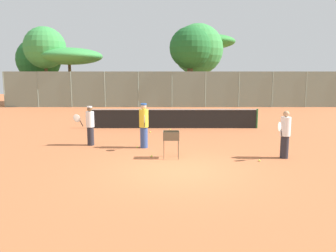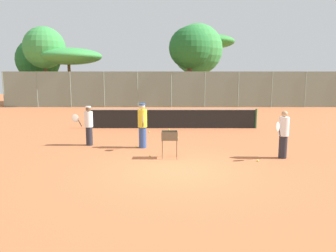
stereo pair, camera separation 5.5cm
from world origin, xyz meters
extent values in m
plane|color=#B26038|center=(0.00, 0.00, 0.00)|extent=(80.00, 80.00, 0.00)
cylinder|color=#26592D|center=(-4.55, 8.05, 0.54)|extent=(0.10, 0.10, 1.07)
cylinder|color=#26592D|center=(4.55, 8.05, 0.54)|extent=(0.10, 0.10, 1.07)
cube|color=black|center=(0.00, 8.05, 0.51)|extent=(9.10, 0.01, 1.01)
cube|color=white|center=(0.00, 8.05, 1.04)|extent=(9.10, 0.02, 0.06)
cylinder|color=gray|center=(-15.13, 19.88, 1.60)|extent=(0.08, 0.08, 3.19)
cylinder|color=gray|center=(-12.11, 19.88, 1.60)|extent=(0.08, 0.08, 3.19)
cylinder|color=gray|center=(-9.08, 19.88, 1.60)|extent=(0.08, 0.08, 3.19)
cylinder|color=gray|center=(-6.05, 19.88, 1.60)|extent=(0.08, 0.08, 3.19)
cylinder|color=gray|center=(-3.03, 19.88, 1.60)|extent=(0.08, 0.08, 3.19)
cylinder|color=gray|center=(0.00, 19.88, 1.60)|extent=(0.08, 0.08, 3.19)
cylinder|color=gray|center=(3.03, 19.88, 1.60)|extent=(0.08, 0.08, 3.19)
cylinder|color=gray|center=(6.05, 19.88, 1.60)|extent=(0.08, 0.08, 3.19)
cylinder|color=gray|center=(9.08, 19.88, 1.60)|extent=(0.08, 0.08, 3.19)
cylinder|color=gray|center=(12.11, 19.88, 1.60)|extent=(0.08, 0.08, 3.19)
cube|color=gray|center=(0.00, 19.88, 1.60)|extent=(30.26, 0.01, 3.19)
cylinder|color=brown|center=(3.67, 25.77, 2.78)|extent=(0.39, 0.39, 5.57)
ellipsoid|color=#338438|center=(3.67, 25.77, 6.34)|extent=(6.14, 6.14, 1.54)
cylinder|color=brown|center=(-11.92, 21.75, 2.13)|extent=(0.30, 0.30, 4.25)
sphere|color=#388E42|center=(-11.92, 21.75, 5.42)|extent=(3.88, 3.88, 3.88)
cylinder|color=brown|center=(1.75, 21.61, 2.12)|extent=(0.54, 0.54, 4.23)
sphere|color=#1E6028|center=(1.75, 21.61, 5.40)|extent=(3.90, 3.90, 3.90)
cylinder|color=brown|center=(-13.63, 24.47, 1.54)|extent=(0.54, 0.54, 3.08)
sphere|color=#1E6028|center=(-13.63, 24.47, 4.41)|extent=(4.42, 4.42, 4.42)
cylinder|color=brown|center=(-9.98, 22.75, 1.93)|extent=(0.29, 0.29, 3.87)
ellipsoid|color=#388E42|center=(-9.98, 22.75, 4.67)|extent=(6.46, 6.46, 1.62)
cylinder|color=brown|center=(2.63, 23.53, 1.95)|extent=(0.26, 0.26, 3.90)
sphere|color=#388E42|center=(2.63, 23.53, 5.40)|extent=(5.01, 5.01, 5.01)
cylinder|color=#26262D|center=(-3.57, 3.67, 0.39)|extent=(0.27, 0.27, 0.77)
cylinder|color=white|center=(-3.57, 3.67, 1.09)|extent=(0.34, 0.34, 0.64)
sphere|color=brown|center=(-3.57, 3.67, 1.52)|extent=(0.21, 0.21, 0.21)
cylinder|color=white|center=(-3.57, 3.67, 1.61)|extent=(0.22, 0.22, 0.05)
cylinder|color=black|center=(-3.91, 3.59, 0.93)|extent=(0.15, 0.06, 0.27)
ellipsoid|color=silver|center=(-4.08, 3.55, 1.15)|extent=(0.39, 0.12, 0.43)
cylinder|color=#26262D|center=(3.77, 1.54, 0.40)|extent=(0.28, 0.28, 0.80)
cylinder|color=white|center=(3.77, 1.54, 1.13)|extent=(0.35, 0.35, 0.67)
sphere|color=tan|center=(3.77, 1.54, 1.58)|extent=(0.22, 0.22, 0.22)
cylinder|color=black|center=(3.54, 1.27, 0.97)|extent=(0.12, 0.13, 0.27)
ellipsoid|color=silver|center=(3.42, 1.13, 1.19)|extent=(0.28, 0.32, 0.43)
cylinder|color=#334C8C|center=(-1.31, 3.20, 0.42)|extent=(0.30, 0.30, 0.85)
cylinder|color=yellow|center=(-1.31, 3.20, 1.20)|extent=(0.37, 0.37, 0.71)
sphere|color=#DBB28C|center=(-1.31, 3.20, 1.67)|extent=(0.23, 0.23, 0.23)
cylinder|color=#2659B2|center=(-1.31, 3.20, 1.76)|extent=(0.24, 0.24, 0.06)
cylinder|color=black|center=(-1.26, 2.84, 1.02)|extent=(0.05, 0.15, 0.27)
ellipsoid|color=silver|center=(-1.23, 2.66, 1.24)|extent=(0.08, 0.40, 0.43)
cylinder|color=brown|center=(-0.48, 1.33, 0.33)|extent=(0.02, 0.02, 0.67)
cylinder|color=brown|center=(0.03, 1.33, 0.33)|extent=(0.02, 0.02, 0.67)
cylinder|color=brown|center=(-0.48, 1.69, 0.33)|extent=(0.02, 0.02, 0.67)
cylinder|color=brown|center=(0.03, 1.69, 0.33)|extent=(0.02, 0.02, 0.67)
cube|color=brown|center=(-0.23, 1.51, 0.67)|extent=(0.55, 0.40, 0.01)
cube|color=brown|center=(-0.23, 1.31, 0.82)|extent=(0.55, 0.01, 0.30)
cube|color=brown|center=(-0.23, 1.71, 0.82)|extent=(0.55, 0.01, 0.30)
cube|color=brown|center=(-0.50, 1.51, 0.82)|extent=(0.01, 0.40, 0.30)
cube|color=brown|center=(0.05, 1.51, 0.82)|extent=(0.01, 0.40, 0.30)
sphere|color=#D1E54C|center=(-0.26, 1.44, 0.71)|extent=(0.07, 0.07, 0.07)
sphere|color=#D1E54C|center=(-0.41, 1.50, 0.76)|extent=(0.07, 0.07, 0.07)
sphere|color=#D1E54C|center=(-0.36, 1.55, 0.76)|extent=(0.07, 0.07, 0.07)
sphere|color=#D1E54C|center=(-0.42, 1.52, 0.76)|extent=(0.07, 0.07, 0.07)
sphere|color=#D1E54C|center=(-0.42, 1.43, 0.71)|extent=(0.07, 0.07, 0.07)
sphere|color=#D1E54C|center=(-0.10, 1.59, 0.71)|extent=(0.07, 0.07, 0.07)
sphere|color=#D1E54C|center=(-0.07, 1.57, 0.71)|extent=(0.07, 0.07, 0.07)
sphere|color=#D1E54C|center=(-0.26, 1.51, 0.71)|extent=(0.07, 0.07, 0.07)
sphere|color=#D1E54C|center=(-0.15, 1.58, 0.71)|extent=(0.07, 0.07, 0.07)
sphere|color=#D1E54C|center=(-0.07, 1.38, 0.71)|extent=(0.07, 0.07, 0.07)
sphere|color=#D1E54C|center=(0.15, 5.13, 0.03)|extent=(0.07, 0.07, 0.07)
sphere|color=#D1E54C|center=(-1.58, 3.17, 0.03)|extent=(0.07, 0.07, 0.07)
sphere|color=#D1E54C|center=(-1.24, 6.67, 0.03)|extent=(0.07, 0.07, 0.07)
sphere|color=#D1E54C|center=(-0.22, 7.41, 0.03)|extent=(0.07, 0.07, 0.07)
sphere|color=#D1E54C|center=(0.07, 6.42, 0.03)|extent=(0.07, 0.07, 0.07)
sphere|color=#D1E54C|center=(2.78, 1.07, 0.03)|extent=(0.07, 0.07, 0.07)
sphere|color=#D1E54C|center=(-1.80, 7.47, 0.03)|extent=(0.07, 0.07, 0.07)
sphere|color=#D1E54C|center=(-0.93, 1.68, 0.03)|extent=(0.07, 0.07, 0.07)
cube|color=#B2B7BC|center=(0.09, 23.79, 0.45)|extent=(4.20, 1.70, 0.90)
cube|color=#33383D|center=(-0.11, 23.79, 1.25)|extent=(2.20, 1.50, 0.70)
camera|label=1|loc=(-0.34, -9.74, 2.93)|focal=35.00mm
camera|label=2|loc=(-0.28, -9.74, 2.93)|focal=35.00mm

